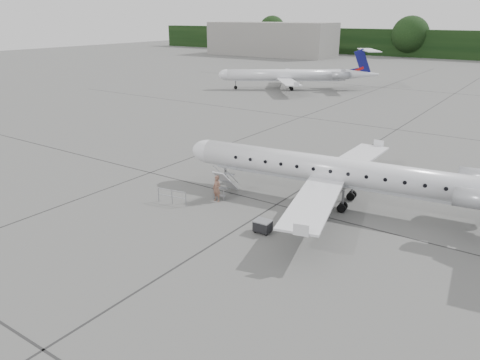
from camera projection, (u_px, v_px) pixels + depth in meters
The scene contains 8 objects.
ground at pixel (328, 255), 25.38m from camera, with size 320.00×320.00×0.00m, color #575755.
terminal_building at pixel (271, 39), 146.48m from camera, with size 40.00×14.00×10.00m, color gray.
main_regional_jet at pixel (337, 158), 31.34m from camera, with size 25.56×18.40×6.55m, color silver, non-canonical shape.
airstair at pixel (226, 182), 33.50m from camera, with size 0.85×2.33×2.05m, color silver, non-canonical shape.
passenger at pixel (217, 189), 32.43m from camera, with size 0.68×0.45×1.87m, color brown.
safety_railing at pixel (172, 197), 32.11m from camera, with size 2.20×0.08×1.00m, color gray, non-canonical shape.
baggage_cart at pixel (263, 226), 27.90m from camera, with size 0.96×0.78×0.84m, color black, non-canonical shape.
bg_regional_left at pixel (286, 69), 80.26m from camera, with size 25.99×18.71×6.82m, color silver, non-canonical shape.
Camera 1 is at (8.86, -21.29, 12.35)m, focal length 35.00 mm.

